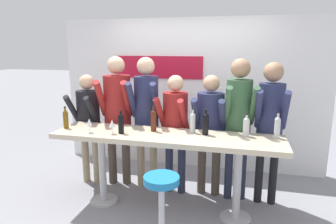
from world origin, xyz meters
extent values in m
plane|color=gray|center=(0.00, 0.00, 0.00)|extent=(40.00, 40.00, 0.00)
cube|color=white|center=(0.00, 1.52, 1.21)|extent=(4.31, 0.10, 2.43)
cube|color=#B2142D|center=(-0.50, 1.46, 1.65)|extent=(1.45, 0.02, 0.36)
cube|color=beige|center=(0.00, 0.00, 0.94)|extent=(2.71, 0.63, 0.06)
cylinder|color=#B2B2B7|center=(-0.84, 0.00, 0.48)|extent=(0.09, 0.09, 0.91)
cylinder|color=#B2B2B7|center=(-0.84, 0.00, 0.01)|extent=(0.36, 0.36, 0.02)
cylinder|color=#B2B2B7|center=(0.84, 0.00, 0.48)|extent=(0.09, 0.09, 0.91)
cylinder|color=#B2B2B7|center=(0.84, 0.00, 0.01)|extent=(0.36, 0.36, 0.02)
cylinder|color=#B2B2B7|center=(0.14, -0.72, 0.38)|extent=(0.06, 0.06, 0.71)
cylinder|color=#1972B2|center=(0.14, -0.72, 0.74)|extent=(0.35, 0.35, 0.07)
cylinder|color=gray|center=(-1.36, 0.49, 0.38)|extent=(0.10, 0.10, 0.77)
cylinder|color=gray|center=(-1.18, 0.49, 0.38)|extent=(0.10, 0.10, 0.77)
cylinder|color=black|center=(-1.27, 0.49, 1.07)|extent=(0.33, 0.33, 0.61)
sphere|color=#D6AD89|center=(-1.27, 0.49, 1.50)|extent=(0.21, 0.21, 0.21)
cylinder|color=black|center=(-1.42, 0.35, 1.12)|extent=(0.09, 0.36, 0.47)
cylinder|color=black|center=(-1.12, 0.34, 1.12)|extent=(0.09, 0.36, 0.47)
cylinder|color=#473D33|center=(-0.95, 0.54, 0.44)|extent=(0.12, 0.12, 0.89)
cylinder|color=#473D33|center=(-0.75, 0.58, 0.44)|extent=(0.12, 0.12, 0.89)
cylinder|color=maroon|center=(-0.85, 0.56, 1.24)|extent=(0.43, 0.43, 0.70)
sphere|color=#D6AD89|center=(-0.85, 0.56, 1.73)|extent=(0.24, 0.24, 0.24)
cylinder|color=maroon|center=(-1.00, 0.36, 1.29)|extent=(0.16, 0.43, 0.54)
cylinder|color=maroon|center=(-0.65, 0.42, 1.29)|extent=(0.16, 0.43, 0.54)
cylinder|color=gray|center=(-0.52, 0.56, 0.44)|extent=(0.11, 0.11, 0.89)
cylinder|color=gray|center=(-0.34, 0.58, 0.44)|extent=(0.11, 0.11, 0.89)
cylinder|color=#23284C|center=(-0.43, 0.57, 1.24)|extent=(0.36, 0.36, 0.70)
sphere|color=#D6AD89|center=(-0.43, 0.57, 1.72)|extent=(0.24, 0.24, 0.24)
cylinder|color=#23284C|center=(-0.57, 0.39, 1.29)|extent=(0.12, 0.41, 0.53)
cylinder|color=#23284C|center=(-0.25, 0.42, 1.29)|extent=(0.12, 0.41, 0.53)
cylinder|color=#23283D|center=(-0.09, 0.50, 0.39)|extent=(0.10, 0.10, 0.78)
cylinder|color=#23283D|center=(0.09, 0.49, 0.39)|extent=(0.10, 0.10, 0.78)
cylinder|color=maroon|center=(0.00, 0.50, 1.09)|extent=(0.36, 0.36, 0.62)
sphere|color=#D6AD89|center=(0.00, 0.50, 1.52)|extent=(0.21, 0.21, 0.21)
cylinder|color=maroon|center=(-0.17, 0.36, 1.13)|extent=(0.11, 0.37, 0.47)
cylinder|color=maroon|center=(0.14, 0.33, 1.13)|extent=(0.11, 0.37, 0.47)
cylinder|color=#473D33|center=(0.36, 0.56, 0.39)|extent=(0.11, 0.11, 0.78)
cylinder|color=#473D33|center=(0.55, 0.55, 0.39)|extent=(0.11, 0.11, 0.78)
cylinder|color=#23284C|center=(0.46, 0.55, 1.09)|extent=(0.36, 0.36, 0.62)
sphere|color=tan|center=(0.46, 0.55, 1.52)|extent=(0.21, 0.21, 0.21)
cylinder|color=#23284C|center=(0.29, 0.41, 1.13)|extent=(0.09, 0.37, 0.48)
cylinder|color=#23284C|center=(0.62, 0.40, 1.13)|extent=(0.09, 0.37, 0.48)
cylinder|color=#23283D|center=(0.72, 0.49, 0.44)|extent=(0.10, 0.10, 0.88)
cylinder|color=#23283D|center=(0.90, 0.52, 0.44)|extent=(0.10, 0.10, 0.88)
cylinder|color=#335638|center=(0.81, 0.50, 1.23)|extent=(0.36, 0.36, 0.70)
sphere|color=#9E7556|center=(0.81, 0.50, 1.72)|extent=(0.24, 0.24, 0.24)
cylinder|color=#335638|center=(0.68, 0.32, 1.28)|extent=(0.13, 0.41, 0.53)
cylinder|color=#335638|center=(0.98, 0.36, 1.28)|extent=(0.13, 0.41, 0.53)
cylinder|color=black|center=(1.11, 0.49, 0.43)|extent=(0.10, 0.10, 0.86)
cylinder|color=black|center=(1.28, 0.48, 0.43)|extent=(0.10, 0.10, 0.86)
cylinder|color=#23284C|center=(1.19, 0.49, 1.21)|extent=(0.32, 0.32, 0.68)
sphere|color=#9E7556|center=(1.19, 0.49, 1.68)|extent=(0.23, 0.23, 0.23)
cylinder|color=#23284C|center=(1.04, 0.32, 1.26)|extent=(0.09, 0.40, 0.52)
cylinder|color=#23284C|center=(1.33, 0.31, 1.26)|extent=(0.09, 0.40, 0.52)
cylinder|color=#B7BCC1|center=(0.29, 0.15, 1.07)|extent=(0.06, 0.06, 0.21)
sphere|color=#B7BCC1|center=(0.29, 0.15, 1.18)|extent=(0.06, 0.06, 0.06)
cylinder|color=#B7BCC1|center=(0.29, 0.15, 1.22)|extent=(0.02, 0.02, 0.07)
cylinder|color=black|center=(0.29, 0.15, 1.26)|extent=(0.03, 0.03, 0.02)
cylinder|color=#4C1E0F|center=(-0.18, 0.10, 1.08)|extent=(0.07, 0.07, 0.23)
sphere|color=#4C1E0F|center=(-0.18, 0.10, 1.20)|extent=(0.07, 0.07, 0.07)
cylinder|color=#4C1E0F|center=(-0.18, 0.10, 1.24)|extent=(0.03, 0.03, 0.08)
cylinder|color=black|center=(-0.18, 0.10, 1.28)|extent=(0.03, 0.03, 0.02)
cylinder|color=black|center=(0.45, 0.10, 1.08)|extent=(0.07, 0.07, 0.22)
sphere|color=black|center=(0.45, 0.10, 1.19)|extent=(0.07, 0.07, 0.07)
cylinder|color=black|center=(0.45, 0.10, 1.23)|extent=(0.03, 0.03, 0.08)
cylinder|color=black|center=(0.45, 0.10, 1.27)|extent=(0.03, 0.03, 0.02)
cylinder|color=#B7BCC1|center=(0.91, 0.15, 1.06)|extent=(0.07, 0.07, 0.19)
sphere|color=#B7BCC1|center=(0.91, 0.15, 1.16)|extent=(0.07, 0.07, 0.07)
cylinder|color=#B7BCC1|center=(0.91, 0.15, 1.19)|extent=(0.03, 0.03, 0.07)
cylinder|color=black|center=(0.91, 0.15, 1.23)|extent=(0.03, 0.03, 0.01)
cylinder|color=brown|center=(-1.30, -0.04, 1.07)|extent=(0.06, 0.06, 0.20)
sphere|color=brown|center=(-1.30, -0.04, 1.16)|extent=(0.06, 0.06, 0.06)
cylinder|color=brown|center=(-1.30, -0.04, 1.20)|extent=(0.02, 0.02, 0.07)
cylinder|color=black|center=(-1.30, -0.04, 1.24)|extent=(0.03, 0.03, 0.01)
cylinder|color=#B7BCC1|center=(1.24, 0.16, 1.08)|extent=(0.07, 0.07, 0.21)
sphere|color=#B7BCC1|center=(1.24, 0.16, 1.18)|extent=(0.07, 0.07, 0.07)
cylinder|color=#B7BCC1|center=(1.24, 0.16, 1.22)|extent=(0.02, 0.02, 0.08)
cylinder|color=black|center=(1.24, 0.16, 1.26)|extent=(0.03, 0.03, 0.02)
cylinder|color=black|center=(-0.53, -0.08, 1.07)|extent=(0.07, 0.07, 0.20)
sphere|color=black|center=(-0.53, -0.08, 1.17)|extent=(0.07, 0.07, 0.07)
cylinder|color=black|center=(-0.53, -0.08, 1.20)|extent=(0.03, 0.03, 0.07)
cylinder|color=black|center=(-0.53, -0.08, 1.25)|extent=(0.03, 0.03, 0.01)
cylinder|color=silver|center=(-0.62, -0.14, 0.97)|extent=(0.06, 0.06, 0.01)
cylinder|color=silver|center=(-0.62, -0.14, 1.02)|extent=(0.01, 0.01, 0.08)
cone|color=silver|center=(-0.62, -0.14, 1.10)|extent=(0.07, 0.07, 0.09)
cylinder|color=silver|center=(-0.90, -0.16, 0.97)|extent=(0.06, 0.06, 0.01)
cylinder|color=silver|center=(-0.90, -0.16, 1.02)|extent=(0.01, 0.01, 0.08)
cone|color=silver|center=(-0.90, -0.16, 1.10)|extent=(0.07, 0.07, 0.09)
camera|label=1|loc=(0.85, -3.27, 1.97)|focal=32.00mm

